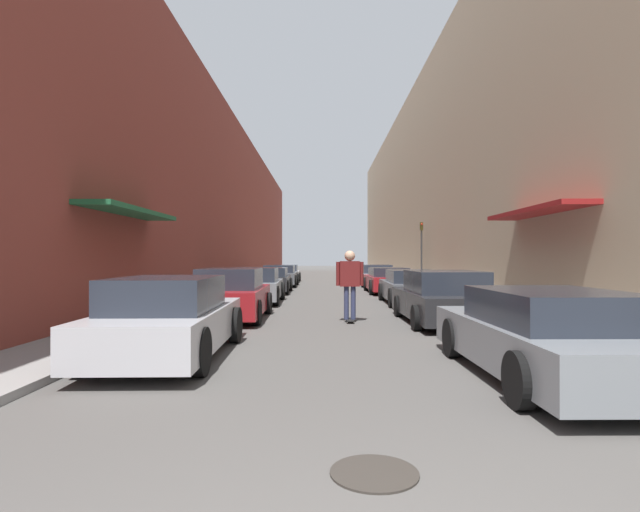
{
  "coord_description": "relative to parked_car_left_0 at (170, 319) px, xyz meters",
  "views": [
    {
      "loc": [
        -0.27,
        -1.67,
        1.7
      ],
      "look_at": [
        -0.35,
        12.33,
        1.74
      ],
      "focal_mm": 28.0,
      "sensor_mm": 36.0,
      "label": 1
    }
  ],
  "objects": [
    {
      "name": "parked_car_left_0",
      "position": [
        0.0,
        0.0,
        0.0
      ],
      "size": [
        1.89,
        4.6,
        1.37
      ],
      "color": "#B7B7BC",
      "rests_on": "ground"
    },
    {
      "name": "parked_car_right_3",
      "position": [
        5.71,
        15.43,
        -0.06
      ],
      "size": [
        2.02,
        4.74,
        1.21
      ],
      "color": "maroon",
      "rests_on": "ground"
    },
    {
      "name": "parked_car_right_0",
      "position": [
        5.73,
        -1.46,
        -0.05
      ],
      "size": [
        2.06,
        4.73,
        1.25
      ],
      "color": "gray",
      "rests_on": "ground"
    },
    {
      "name": "traffic_light",
      "position": [
        8.18,
        19.76,
        1.66
      ],
      "size": [
        0.16,
        0.22,
        3.56
      ],
      "color": "#2D2D2D",
      "rests_on": "curb_strip_right"
    },
    {
      "name": "parked_car_left_4",
      "position": [
        0.08,
        20.77,
        -0.04
      ],
      "size": [
        2.05,
        4.42,
        1.25
      ],
      "color": "#515459",
      "rests_on": "ground"
    },
    {
      "name": "parked_car_left_3",
      "position": [
        0.03,
        15.33,
        -0.06
      ],
      "size": [
        2.05,
        4.12,
        1.21
      ],
      "color": "#232326",
      "rests_on": "ground"
    },
    {
      "name": "curb_strip_right",
      "position": [
        7.71,
        25.85,
        -0.6
      ],
      "size": [
        1.8,
        65.23,
        0.12
      ],
      "color": "gray",
      "rests_on": "ground"
    },
    {
      "name": "parked_car_left_2",
      "position": [
        0.1,
        10.18,
        -0.02
      ],
      "size": [
        1.93,
        4.26,
        1.32
      ],
      "color": "gray",
      "rests_on": "ground"
    },
    {
      "name": "building_row_left",
      "position": [
        -4.87,
        25.84,
        4.61
      ],
      "size": [
        4.9,
        65.23,
        10.54
      ],
      "color": "brown",
      "rests_on": "ground"
    },
    {
      "name": "parked_car_right_1",
      "position": [
        5.7,
        4.41,
        -0.02
      ],
      "size": [
        2.05,
        4.48,
        1.35
      ],
      "color": "#232326",
      "rests_on": "ground"
    },
    {
      "name": "skateboarder",
      "position": [
        3.31,
        4.63,
        0.5
      ],
      "size": [
        0.72,
        0.78,
        1.88
      ],
      "color": "black",
      "rests_on": "ground"
    },
    {
      "name": "ground",
      "position": [
        2.87,
        19.33,
        -0.66
      ],
      "size": [
        143.52,
        143.52,
        0.0
      ],
      "primitive_type": "plane",
      "color": "#4C4947"
    },
    {
      "name": "curb_strip_left",
      "position": [
        -1.97,
        25.85,
        -0.6
      ],
      "size": [
        1.8,
        65.23,
        0.12
      ],
      "color": "gray",
      "rests_on": "ground"
    },
    {
      "name": "manhole_cover",
      "position": [
        3.0,
        -4.53,
        -0.65
      ],
      "size": [
        0.7,
        0.7,
        0.02
      ],
      "color": "#332D28",
      "rests_on": "ground"
    },
    {
      "name": "parked_car_right_2",
      "position": [
        5.81,
        9.74,
        -0.05
      ],
      "size": [
        1.97,
        4.75,
        1.24
      ],
      "color": "#515459",
      "rests_on": "ground"
    },
    {
      "name": "parked_car_left_1",
      "position": [
        0.1,
        5.18,
        0.01
      ],
      "size": [
        1.89,
        4.11,
        1.4
      ],
      "color": "maroon",
      "rests_on": "ground"
    },
    {
      "name": "parked_car_right_4",
      "position": [
        5.78,
        21.13,
        -0.04
      ],
      "size": [
        1.99,
        4.63,
        1.26
      ],
      "color": "#B7B7BC",
      "rests_on": "ground"
    },
    {
      "name": "building_row_right",
      "position": [
        10.61,
        25.85,
        5.9
      ],
      "size": [
        4.9,
        65.23,
        13.11
      ],
      "color": "tan",
      "rests_on": "ground"
    },
    {
      "name": "parked_car_left_5",
      "position": [
        0.06,
        25.77,
        -0.08
      ],
      "size": [
        1.91,
        4.17,
        1.19
      ],
      "color": "#B7B7BC",
      "rests_on": "ground"
    }
  ]
}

